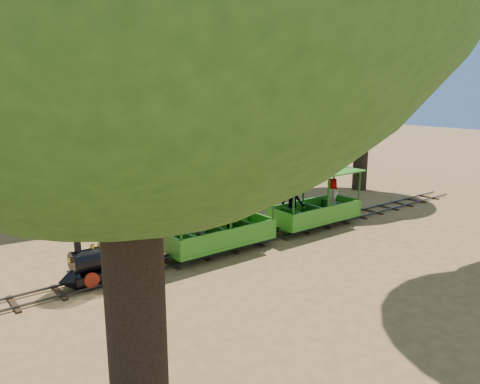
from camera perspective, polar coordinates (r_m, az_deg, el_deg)
ground at (r=14.79m, az=1.69°, el=-6.22°), size 90.00×90.00×0.00m
track at (r=14.77m, az=1.69°, el=-5.97°), size 22.00×1.00×0.10m
locomotive at (r=12.04m, az=-16.09°, el=-2.75°), size 2.59×1.22×2.98m
carriage_front at (r=13.75m, az=-2.86°, el=-4.30°), size 3.54×1.45×1.84m
carriage_rear at (r=16.32m, az=8.82°, el=-1.49°), size 3.54×1.47×1.84m
oak_nc at (r=21.72m, az=-20.23°, el=20.04°), size 8.62×7.58×10.94m
oak_ne at (r=23.44m, az=0.29°, el=18.58°), size 6.67×5.87×9.61m
oak_e at (r=22.74m, az=15.08°, el=17.98°), size 7.57×6.66×9.77m
fence at (r=21.21m, az=-12.17°, el=0.96°), size 18.10×0.10×1.00m
shrub_west at (r=21.18m, az=-22.15°, el=1.07°), size 2.50×1.92×1.73m
shrub_mid_w at (r=22.70m, az=-11.49°, el=2.86°), size 2.91×2.24×2.02m
shrub_mid_e at (r=23.51m, az=-7.80°, el=2.87°), size 2.38×1.83×1.65m
shrub_east at (r=26.43m, az=1.93°, el=4.03°), size 2.33×1.79×1.61m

